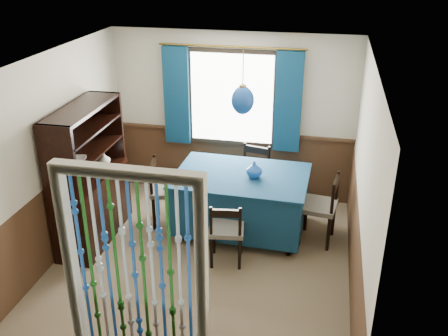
% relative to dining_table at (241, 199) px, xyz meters
% --- Properties ---
extents(floor, '(4.00, 4.00, 0.00)m').
position_rel_dining_table_xyz_m(floor, '(-0.34, -0.90, -0.48)').
color(floor, brown).
rests_on(floor, ground).
extents(ceiling, '(4.00, 4.00, 0.00)m').
position_rel_dining_table_xyz_m(ceiling, '(-0.34, -0.90, 2.02)').
color(ceiling, silver).
rests_on(ceiling, ground).
extents(wall_back, '(3.60, 0.00, 3.60)m').
position_rel_dining_table_xyz_m(wall_back, '(-0.34, 1.10, 0.77)').
color(wall_back, beige).
rests_on(wall_back, ground).
extents(wall_front, '(3.60, 0.00, 3.60)m').
position_rel_dining_table_xyz_m(wall_front, '(-0.34, -2.90, 0.77)').
color(wall_front, beige).
rests_on(wall_front, ground).
extents(wall_left, '(0.00, 4.00, 4.00)m').
position_rel_dining_table_xyz_m(wall_left, '(-2.14, -0.90, 0.77)').
color(wall_left, beige).
rests_on(wall_left, ground).
extents(wall_right, '(0.00, 4.00, 4.00)m').
position_rel_dining_table_xyz_m(wall_right, '(1.46, -0.90, 0.77)').
color(wall_right, beige).
rests_on(wall_right, ground).
extents(wainscot_back, '(3.60, 0.00, 3.60)m').
position_rel_dining_table_xyz_m(wainscot_back, '(-0.34, 1.08, 0.02)').
color(wainscot_back, '#422A19').
rests_on(wainscot_back, ground).
extents(wainscot_left, '(0.00, 4.00, 4.00)m').
position_rel_dining_table_xyz_m(wainscot_left, '(-2.12, -0.90, 0.02)').
color(wainscot_left, '#422A19').
rests_on(wainscot_left, ground).
extents(wainscot_right, '(0.00, 4.00, 4.00)m').
position_rel_dining_table_xyz_m(wainscot_right, '(1.45, -0.90, 0.02)').
color(wainscot_right, '#422A19').
rests_on(wainscot_right, ground).
extents(window, '(1.32, 0.12, 1.42)m').
position_rel_dining_table_xyz_m(window, '(-0.34, 1.05, 1.07)').
color(window, black).
rests_on(window, wall_back).
extents(doorway, '(1.16, 0.12, 2.18)m').
position_rel_dining_table_xyz_m(doorway, '(-0.34, -2.84, 0.57)').
color(doorway, silver).
rests_on(doorway, ground).
extents(dining_table, '(1.77, 1.25, 0.84)m').
position_rel_dining_table_xyz_m(dining_table, '(0.00, 0.00, 0.00)').
color(dining_table, '#0E304C').
rests_on(dining_table, floor).
extents(chair_near, '(0.47, 0.45, 0.85)m').
position_rel_dining_table_xyz_m(chair_near, '(-0.04, -0.78, -0.03)').
color(chair_near, black).
rests_on(chair_near, floor).
extents(chair_far, '(0.54, 0.52, 0.92)m').
position_rel_dining_table_xyz_m(chair_far, '(0.04, 0.73, 0.01)').
color(chair_far, black).
rests_on(chair_far, floor).
extents(chair_left, '(0.53, 0.55, 0.95)m').
position_rel_dining_table_xyz_m(chair_left, '(-1.05, -0.01, 0.02)').
color(chair_left, black).
rests_on(chair_left, floor).
extents(chair_right, '(0.51, 0.53, 0.95)m').
position_rel_dining_table_xyz_m(chair_right, '(1.05, -0.04, 0.02)').
color(chair_right, black).
rests_on(chair_right, floor).
extents(sideboard, '(0.50, 1.40, 1.82)m').
position_rel_dining_table_xyz_m(sideboard, '(-1.88, -0.57, 0.14)').
color(sideboard, black).
rests_on(sideboard, floor).
extents(pendant_lamp, '(0.29, 0.29, 0.82)m').
position_rel_dining_table_xyz_m(pendant_lamp, '(0.00, 0.00, 1.37)').
color(pendant_lamp, olive).
rests_on(pendant_lamp, ceiling).
extents(vase_table, '(0.24, 0.24, 0.20)m').
position_rel_dining_table_xyz_m(vase_table, '(0.17, -0.04, 0.46)').
color(vase_table, navy).
rests_on(vase_table, dining_table).
extents(bowl_shelf, '(0.26, 0.26, 0.05)m').
position_rel_dining_table_xyz_m(bowl_shelf, '(-1.82, -0.86, 0.79)').
color(bowl_shelf, beige).
rests_on(bowl_shelf, sideboard).
extents(vase_sideboard, '(0.22, 0.22, 0.18)m').
position_rel_dining_table_xyz_m(vase_sideboard, '(-1.82, -0.21, 0.52)').
color(vase_sideboard, beige).
rests_on(vase_sideboard, sideboard).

